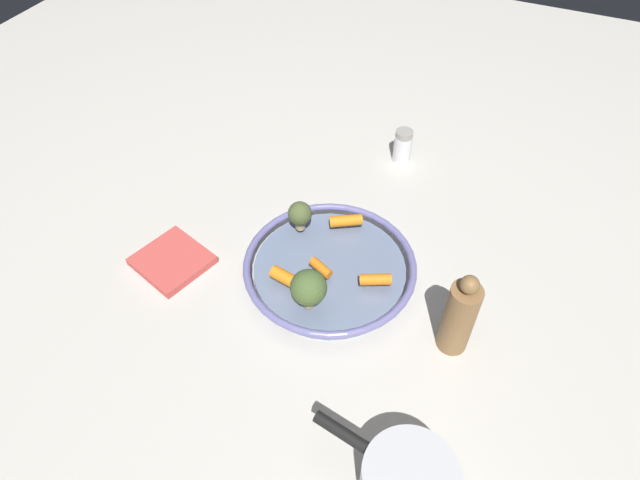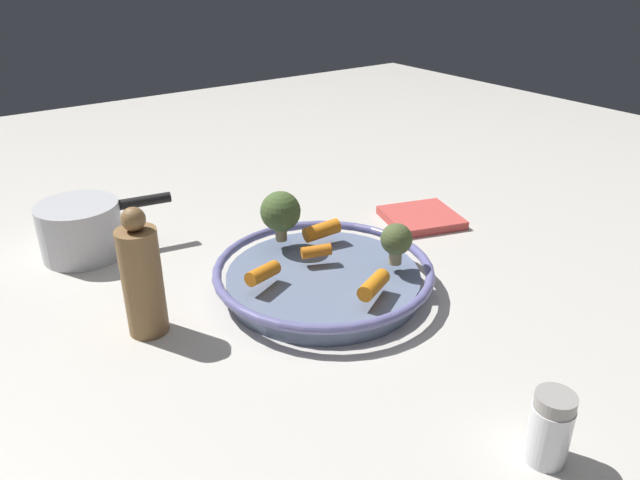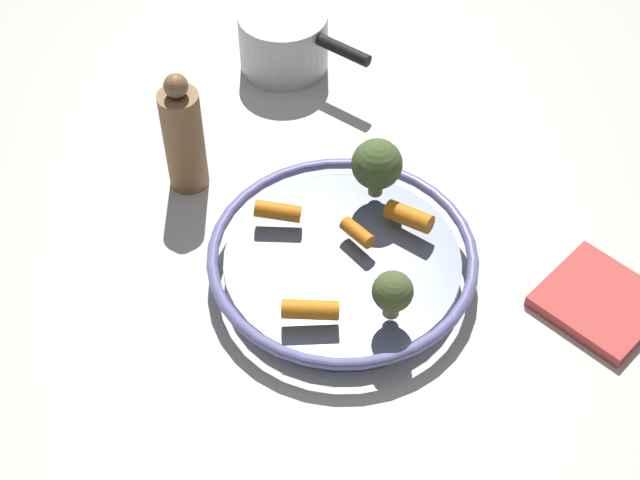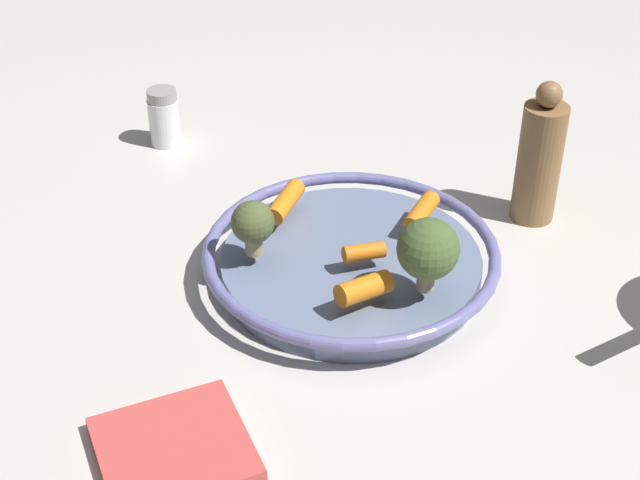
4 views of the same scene
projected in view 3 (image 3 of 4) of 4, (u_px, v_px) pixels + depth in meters
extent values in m
plane|color=beige|center=(342.00, 274.00, 1.04)|extent=(2.50, 2.50, 0.00)
cylinder|color=slate|center=(342.00, 266.00, 1.03)|extent=(0.26, 0.26, 0.03)
torus|color=#6E6BA9|center=(343.00, 255.00, 1.01)|extent=(0.29, 0.29, 0.01)
cylinder|color=orange|center=(278.00, 211.00, 1.03)|extent=(0.06, 0.04, 0.02)
cylinder|color=orange|center=(357.00, 233.00, 1.01)|extent=(0.04, 0.03, 0.02)
cylinder|color=orange|center=(310.00, 310.00, 0.94)|extent=(0.06, 0.04, 0.02)
cylinder|color=orange|center=(409.00, 217.00, 1.02)|extent=(0.06, 0.03, 0.03)
cylinder|color=tan|center=(391.00, 308.00, 0.95)|extent=(0.02, 0.02, 0.02)
sphere|color=#4F5D32|center=(393.00, 291.00, 0.93)|extent=(0.04, 0.04, 0.04)
cylinder|color=tan|center=(376.00, 186.00, 1.06)|extent=(0.02, 0.02, 0.02)
sphere|color=#4A6230|center=(377.00, 164.00, 1.03)|extent=(0.06, 0.06, 0.06)
cylinder|color=olive|center=(184.00, 140.00, 1.08)|extent=(0.05, 0.05, 0.13)
sphere|color=olive|center=(176.00, 86.00, 1.02)|extent=(0.03, 0.03, 0.03)
cylinder|color=silver|center=(283.00, 40.00, 1.25)|extent=(0.12, 0.12, 0.08)
cylinder|color=black|center=(343.00, 50.00, 1.19)|extent=(0.08, 0.03, 0.02)
cube|color=#D14C47|center=(600.00, 301.00, 1.00)|extent=(0.14, 0.14, 0.01)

